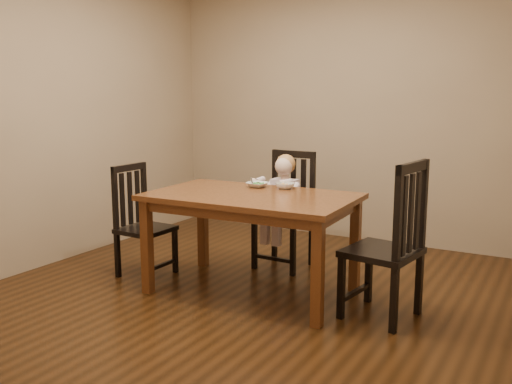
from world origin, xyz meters
The scene contains 9 objects.
room centered at (0.00, 0.00, 1.35)m, with size 4.01×4.01×2.71m.
dining_table centered at (0.00, -0.01, 0.70)m, with size 1.61×1.00×0.79m.
chair_child centered at (-0.07, 0.75, 0.50)m, with size 0.46×0.44×1.05m.
chair_left centered at (-1.05, -0.09, 0.46)m, with size 0.41×0.43×0.96m.
chair_right centered at (1.10, 0.00, 0.54)m, with size 0.53×0.55×1.12m.
toddler centered at (-0.08, 0.70, 0.63)m, with size 0.31×0.38×0.53m, color white, non-canonical shape.
bowl_peas centered at (-0.12, 0.30, 0.81)m, with size 0.17×0.17×0.04m, color silver.
bowl_veg centered at (0.12, 0.34, 0.82)m, with size 0.15×0.15×0.05m, color silver.
fork centered at (-0.16, 0.27, 0.84)m, with size 0.08×0.10×0.04m.
Camera 1 is at (2.18, -3.78, 1.59)m, focal length 40.00 mm.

